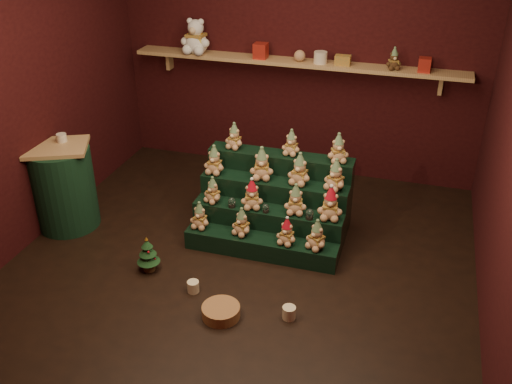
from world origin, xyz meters
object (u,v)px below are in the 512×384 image
(mug_right, at_px, (289,313))
(brown_bear, at_px, (394,59))
(snow_globe_b, at_px, (266,208))
(side_table, at_px, (64,187))
(white_bear, at_px, (196,31))
(mini_christmas_tree, at_px, (148,254))
(snow_globe_a, at_px, (232,202))
(riser_tier_front, at_px, (261,246))
(wicker_basket, at_px, (221,312))
(snow_globe_c, at_px, (310,214))
(mug_left, at_px, (193,287))

(mug_right, relative_size, brown_bear, 0.48)
(snow_globe_b, relative_size, side_table, 0.10)
(white_bear, bearing_deg, brown_bear, 3.06)
(snow_globe_b, distance_m, mini_christmas_tree, 1.12)
(snow_globe_a, height_order, white_bear, white_bear)
(snow_globe_a, relative_size, side_table, 0.11)
(side_table, height_order, mug_right, side_table)
(side_table, height_order, white_bear, white_bear)
(riser_tier_front, bearing_deg, wicker_basket, -93.84)
(mug_right, bearing_deg, snow_globe_c, 93.22)
(riser_tier_front, height_order, mug_left, riser_tier_front)
(snow_globe_c, bearing_deg, brown_bear, 72.44)
(riser_tier_front, relative_size, wicker_basket, 4.66)
(white_bear, bearing_deg, mug_left, -66.97)
(mug_left, bearing_deg, snow_globe_a, 85.92)
(snow_globe_c, distance_m, side_table, 2.37)
(snow_globe_b, xyz_separation_m, mini_christmas_tree, (-0.87, -0.67, -0.23))
(mug_right, relative_size, wicker_basket, 0.35)
(side_table, distance_m, mug_left, 1.74)
(snow_globe_b, xyz_separation_m, mug_right, (0.46, -0.92, -0.35))
(riser_tier_front, xyz_separation_m, white_bear, (-1.24, 1.69, 1.47))
(snow_globe_a, bearing_deg, snow_globe_c, 0.00)
(snow_globe_c, distance_m, wicker_basket, 1.21)
(snow_globe_a, xyz_separation_m, mini_christmas_tree, (-0.54, -0.67, -0.24))
(side_table, bearing_deg, mug_left, -46.44)
(snow_globe_c, height_order, mug_left, snow_globe_c)
(snow_globe_a, relative_size, snow_globe_c, 0.97)
(mug_right, bearing_deg, snow_globe_b, 116.36)
(mug_right, height_order, brown_bear, brown_bear)
(snow_globe_a, height_order, mug_left, snow_globe_a)
(mini_christmas_tree, bearing_deg, white_bear, 99.69)
(riser_tier_front, height_order, brown_bear, brown_bear)
(snow_globe_b, bearing_deg, white_bear, 129.04)
(white_bear, relative_size, brown_bear, 2.17)
(mug_right, bearing_deg, snow_globe_a, 130.30)
(white_bear, bearing_deg, snow_globe_b, -47.90)
(wicker_basket, relative_size, white_bear, 0.63)
(mini_christmas_tree, xyz_separation_m, wicker_basket, (0.81, -0.39, -0.12))
(snow_globe_c, relative_size, mug_left, 0.97)
(snow_globe_b, bearing_deg, brown_bear, 59.88)
(wicker_basket, bearing_deg, side_table, 155.87)
(side_table, xyz_separation_m, mug_right, (2.42, -0.72, -0.37))
(side_table, bearing_deg, wicker_basket, -48.83)
(riser_tier_front, height_order, snow_globe_c, snow_globe_c)
(brown_bear, bearing_deg, snow_globe_c, -129.43)
(snow_globe_c, height_order, mug_right, snow_globe_c)
(side_table, height_order, brown_bear, brown_bear)
(mini_christmas_tree, bearing_deg, brown_bear, 51.39)
(mug_right, relative_size, white_bear, 0.22)
(snow_globe_b, xyz_separation_m, snow_globe_c, (0.40, 0.00, 0.01))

